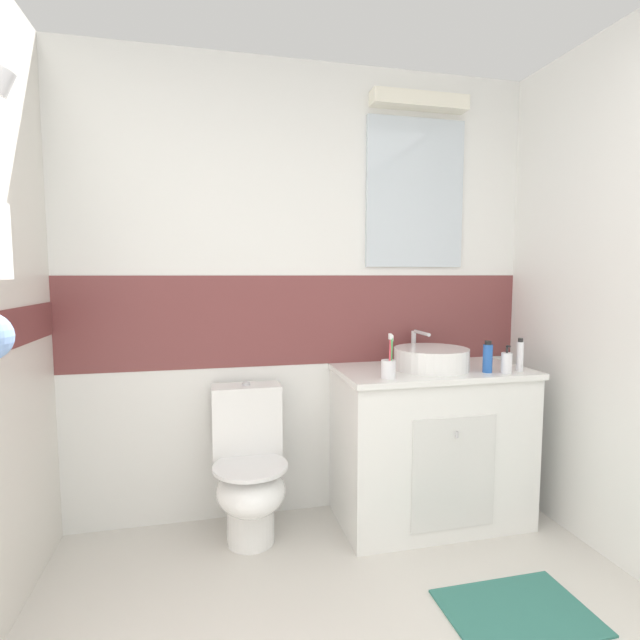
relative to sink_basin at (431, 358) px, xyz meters
name	(u,v)px	position (x,y,z in m)	size (l,w,h in m)	color
wall_back_tiled	(307,291)	(-0.61, 0.33, 0.35)	(3.20, 0.20, 2.50)	white
vanity_cabinet	(430,444)	(0.01, 0.01, -0.48)	(1.02, 0.56, 0.85)	white
sink_basin	(431,358)	(0.00, 0.00, 0.00)	(0.40, 0.44, 0.19)	white
toilet	(249,470)	(-0.97, 0.04, -0.55)	(0.37, 0.50, 0.79)	white
toothbrush_cup	(389,367)	(-0.31, -0.17, -0.01)	(0.07, 0.07, 0.22)	white
soap_dispenser	(507,363)	(0.33, -0.19, -0.01)	(0.05, 0.05, 0.15)	white
deodorant_spray_can	(488,358)	(0.24, -0.15, 0.02)	(0.05, 0.05, 0.17)	#2659B2
toothpaste_tube_upright	(520,356)	(0.42, -0.17, 0.02)	(0.04, 0.04, 0.18)	white
bath_mat	(517,612)	(0.02, -0.76, -0.91)	(0.58, 0.40, 0.01)	#337266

